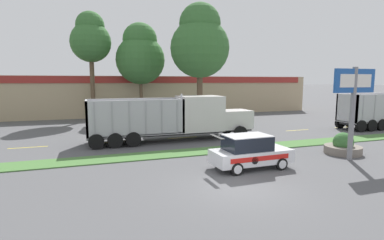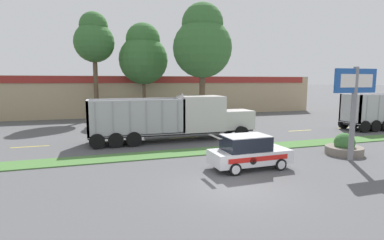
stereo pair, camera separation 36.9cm
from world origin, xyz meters
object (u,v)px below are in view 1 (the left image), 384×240
rally_car (250,152)px  stone_planter (343,146)px  store_sign_post (354,94)px  dump_truck_lead (189,118)px

rally_car → stone_planter: bearing=7.1°
rally_car → store_sign_post: 6.78m
store_sign_post → dump_truck_lead: bearing=128.1°
rally_car → stone_planter: 7.00m
dump_truck_lead → stone_planter: 10.52m
rally_car → store_sign_post: bearing=-3.4°
store_sign_post → stone_planter: (0.78, 1.23, -3.22)m
rally_car → dump_truck_lead: bearing=93.8°
dump_truck_lead → stone_planter: bearing=-44.3°
store_sign_post → stone_planter: size_ratio=2.40×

